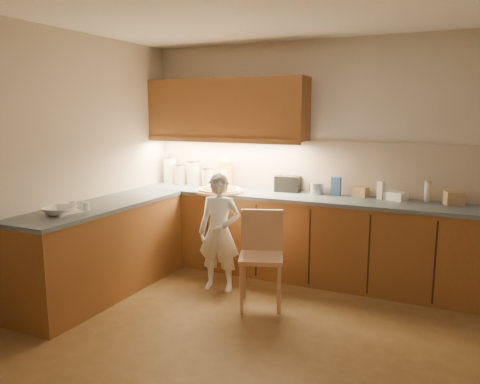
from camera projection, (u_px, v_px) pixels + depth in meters
The scene contains 24 objects.
room at pixel (270, 132), 3.32m from camera, with size 4.54×4.50×2.62m.
l_counter at pixel (232, 240), 5.03m from camera, with size 3.77×2.62×0.92m.
backsplash at pixel (303, 166), 5.33m from camera, with size 3.75×0.02×0.58m, color #BEAB93.
upper_cabinets at pixel (226, 109), 5.46m from camera, with size 1.95×0.36×0.73m.
pizza_on_board at pixel (220, 190), 5.30m from camera, with size 0.55×0.55×0.22m.
child at pixel (219, 233), 4.77m from camera, with size 0.44×0.29×1.21m, color white.
wooden_chair at pixel (261, 251), 4.43m from camera, with size 0.52×0.52×0.90m.
mixing_bowl at pixel (59, 211), 4.15m from camera, with size 0.28×0.28×0.07m, color white.
canister_a at pixel (170, 169), 5.97m from camera, with size 0.17×0.17×0.35m.
canister_b at pixel (180, 174), 5.88m from camera, with size 0.15×0.15×0.26m.
canister_c at pixel (193, 172), 5.81m from camera, with size 0.17×0.17×0.31m.
canister_d at pixel (208, 177), 5.70m from camera, with size 0.15×0.15×0.24m.
oil_jug at pixel (226, 173), 5.65m from camera, with size 0.13×0.11×0.37m.
toaster at pixel (288, 184), 5.32m from camera, with size 0.29×0.18×0.19m.
steel_pot at pixel (316, 188), 5.16m from camera, with size 0.17×0.17×0.13m.
blue_box at pixel (336, 186), 5.08m from camera, with size 0.10×0.07×0.20m, color #365AA3.
card_box_a at pixel (360, 192), 5.00m from camera, with size 0.15×0.11×0.11m, color tan.
white_bottle at pixel (381, 190), 4.87m from camera, with size 0.06×0.06×0.19m, color silver.
flat_pack at pixel (395, 196), 4.83m from camera, with size 0.22×0.15×0.09m, color white.
tall_jar at pixel (427, 191), 4.71m from camera, with size 0.07×0.07×0.21m.
card_box_b at pixel (454, 198), 4.57m from camera, with size 0.17×0.13×0.13m, color tan.
dough_cloth at pixel (67, 212), 4.19m from camera, with size 0.30×0.23×0.02m, color silver.
spice_jar_a at pixel (73, 204), 4.43m from camera, with size 0.06×0.06×0.08m, color silver.
spice_jar_b at pixel (86, 207), 4.30m from camera, with size 0.06×0.06×0.08m, color white.
Camera 1 is at (1.22, -3.12, 1.82)m, focal length 35.00 mm.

